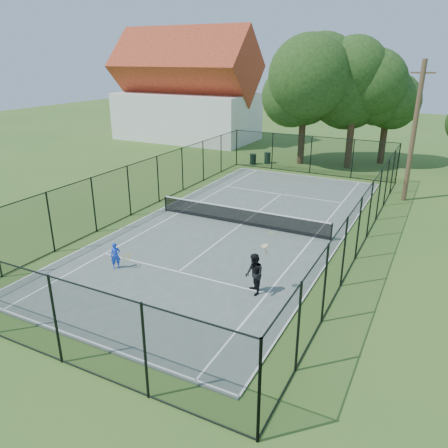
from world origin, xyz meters
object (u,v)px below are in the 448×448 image
at_px(trash_bin_left, 253,159).
at_px(player_black, 254,274).
at_px(utility_pole, 414,132).
at_px(trash_bin_right, 267,158).
at_px(player_blue, 116,256).
at_px(tennis_net, 241,216).

bearing_deg(trash_bin_left, player_black, -66.38).
height_order(trash_bin_left, utility_pole, utility_pole).
bearing_deg(utility_pole, player_black, -103.98).
distance_m(trash_bin_right, utility_pole, 13.74).
bearing_deg(player_blue, trash_bin_right, 94.48).
height_order(trash_bin_right, utility_pole, utility_pole).
bearing_deg(utility_pole, trash_bin_left, 159.18).
relative_size(tennis_net, trash_bin_left, 11.35).
height_order(trash_bin_left, trash_bin_right, trash_bin_right).
bearing_deg(utility_pole, player_blue, -121.81).
xyz_separation_m(trash_bin_left, utility_pole, (12.83, -4.88, 3.94)).
xyz_separation_m(tennis_net, trash_bin_left, (-5.33, 13.88, -0.13)).
relative_size(trash_bin_left, trash_bin_right, 0.93).
bearing_deg(tennis_net, utility_pole, 50.20).
bearing_deg(player_blue, utility_pole, 58.19).
distance_m(trash_bin_left, player_blue, 21.37).
distance_m(tennis_net, player_black, 7.52).
bearing_deg(player_black, player_blue, -173.34).
distance_m(trash_bin_left, player_black, 22.34).
distance_m(tennis_net, utility_pole, 12.32).
bearing_deg(tennis_net, trash_bin_left, 111.02).
relative_size(player_blue, player_black, 0.48).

